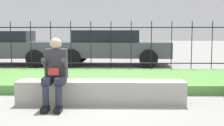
% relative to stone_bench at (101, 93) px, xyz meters
% --- Properties ---
extents(ground_plane, '(60.00, 60.00, 0.00)m').
position_rel_stone_bench_xyz_m(ground_plane, '(-0.20, 0.00, -0.19)').
color(ground_plane, gray).
extents(stone_bench, '(3.10, 0.48, 0.43)m').
position_rel_stone_bench_xyz_m(stone_bench, '(0.00, 0.00, 0.00)').
color(stone_bench, '#ADA89E').
rests_on(stone_bench, ground_plane).
extents(person_seated_reader, '(0.42, 0.73, 1.23)m').
position_rel_stone_bench_xyz_m(person_seated_reader, '(-0.79, -0.27, 0.47)').
color(person_seated_reader, black).
rests_on(person_seated_reader, ground_plane).
extents(grass_berm, '(10.68, 2.82, 0.20)m').
position_rel_stone_bench_xyz_m(grass_berm, '(-0.20, 2.11, -0.09)').
color(grass_berm, '#569342').
rests_on(grass_berm, ground_plane).
extents(iron_fence, '(8.68, 0.03, 1.62)m').
position_rel_stone_bench_xyz_m(iron_fence, '(-0.20, 3.89, 0.66)').
color(iron_fence, black).
rests_on(iron_fence, ground_plane).
extents(car_parked_left, '(4.30, 2.09, 1.30)m').
position_rel_stone_bench_xyz_m(car_parked_left, '(-4.03, 6.15, 0.52)').
color(car_parked_left, '#4C5156').
rests_on(car_parked_left, ground_plane).
extents(car_parked_center, '(4.51, 2.04, 1.33)m').
position_rel_stone_bench_xyz_m(car_parked_center, '(0.04, 6.12, 0.53)').
color(car_parked_center, '#4C5156').
rests_on(car_parked_center, ground_plane).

